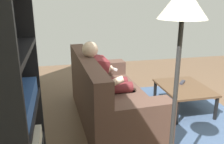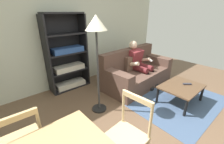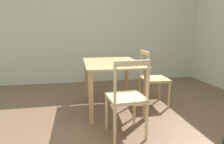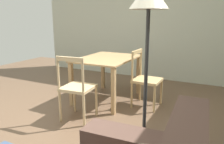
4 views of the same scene
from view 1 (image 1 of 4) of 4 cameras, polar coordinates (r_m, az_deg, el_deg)
The scene contains 7 objects.
couch at distance 3.36m, azimuth -1.21°, elevation -6.06°, with size 1.96×0.99×0.91m.
person_lounging at distance 3.35m, azimuth -1.61°, elevation -1.78°, with size 0.61×0.86×1.10m.
coffee_table at distance 3.79m, azimuth 16.60°, elevation -3.98°, with size 0.86×0.67×0.37m.
tv_remote at distance 3.91m, azimuth 16.24°, elevation -2.35°, with size 0.05×0.17×0.02m, color #2D2D38.
bookshelf at distance 1.90m, azimuth -23.12°, elevation -12.74°, with size 0.95×0.36×1.79m.
area_rug at distance 3.91m, azimuth 16.18°, elevation -8.40°, with size 2.00×1.40×0.01m, color #3D5170.
floor_lamp at distance 1.84m, azimuth 16.05°, elevation 10.79°, with size 0.36×0.36×1.76m.
Camera 1 is at (-1.70, 2.05, 1.68)m, focal length 38.79 mm.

